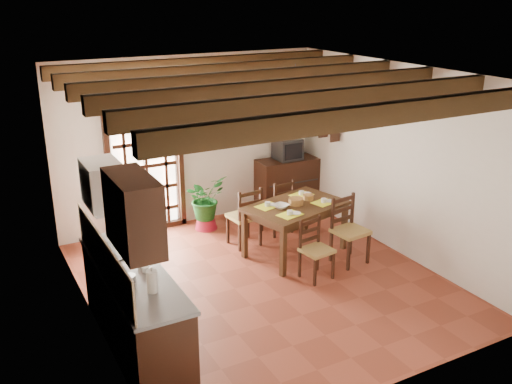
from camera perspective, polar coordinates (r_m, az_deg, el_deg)
ground_plane at (r=7.87m, az=0.75°, el=-8.90°), size 5.00×5.00×0.00m
room_shell at (r=7.18m, az=0.81°, el=3.94°), size 4.52×5.02×2.81m
ceiling_beams at (r=7.00m, az=0.85°, el=10.85°), size 4.50×4.34×0.20m
french_door at (r=9.23m, az=-11.02°, el=3.02°), size 1.26×0.11×2.32m
kitchen_counter at (r=6.51m, az=-12.07°, el=-11.16°), size 0.64×2.25×1.38m
upper_cabinet at (r=5.27m, az=-12.16°, el=-2.05°), size 0.35×0.80×0.70m
range_hood at (r=6.46m, az=-15.08°, el=0.67°), size 0.38×0.60×0.54m
counter_items at (r=6.36m, az=-12.62°, el=-7.01°), size 0.50×1.43×0.25m
dining_table at (r=8.41m, az=3.99°, el=-1.89°), size 1.62×1.25×0.78m
chair_near_left at (r=7.89m, az=6.01°, el=-6.79°), size 0.44×0.42×0.84m
chair_near_right at (r=8.37m, az=9.29°, el=-4.99°), size 0.50×0.48×0.98m
chair_far_left at (r=8.81m, az=-1.16°, el=-3.50°), size 0.48×0.46×0.95m
chair_far_right at (r=9.27m, az=2.17°, el=-2.38°), size 0.47×0.45×0.92m
table_setting at (r=8.36m, az=4.02°, el=-0.90°), size 1.05×0.70×0.10m
table_bowl at (r=8.23m, az=2.52°, el=-1.42°), size 0.28×0.28×0.05m
sideboard at (r=10.25m, az=3.10°, el=0.82°), size 1.10×0.52×0.92m
crt_tv at (r=10.05m, az=3.19°, el=4.33°), size 0.44×0.41×0.37m
fuse_box at (r=10.02m, az=1.42°, el=8.05°), size 0.25×0.03×0.32m
plant_pot at (r=9.51m, az=-5.02°, el=-3.03°), size 0.37×0.37×0.23m
potted_plant at (r=9.34m, az=-5.10°, el=-0.42°), size 2.10×1.97×1.88m
wall_shelf at (r=9.68m, az=7.32°, el=6.04°), size 0.20×0.42×0.20m
shelf_vase at (r=9.65m, az=7.36°, el=6.84°), size 0.15×0.15×0.15m
shelf_flowers at (r=9.61m, az=7.41°, el=8.05°), size 0.14×0.14×0.36m
framed_picture at (r=9.62m, az=7.87°, el=9.21°), size 0.03×0.32×0.32m
pendant_lamp at (r=8.09m, az=3.84°, el=7.60°), size 0.36×0.36×0.84m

